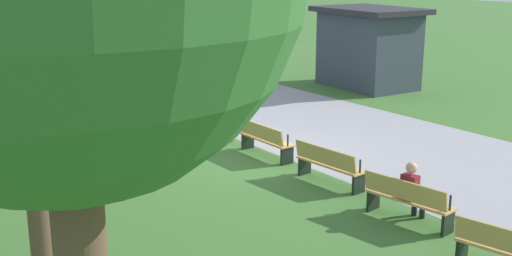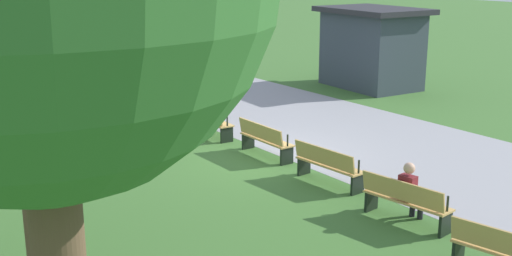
{
  "view_description": "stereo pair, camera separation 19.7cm",
  "coord_description": "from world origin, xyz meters",
  "px_view_note": "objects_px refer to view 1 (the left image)",
  "views": [
    {
      "loc": [
        12.45,
        -9.44,
        4.89
      ],
      "look_at": [
        -0.0,
        -0.34,
        0.8
      ],
      "focal_mm": 44.76,
      "sensor_mm": 36.0,
      "label": 1
    },
    {
      "loc": [
        12.57,
        -9.28,
        4.89
      ],
      "look_at": [
        -0.0,
        -0.34,
        0.8
      ],
      "focal_mm": 44.76,
      "sensor_mm": 36.0,
      "label": 2
    }
  ],
  "objects_px": {
    "trash_bin": "(106,86)",
    "kiosk": "(368,47)",
    "bench_6": "(512,251)",
    "bench_0": "(115,94)",
    "lamp_post": "(188,31)",
    "bench_3": "(264,139)",
    "bench_1": "(160,105)",
    "bench_2": "(209,120)",
    "bench_5": "(408,199)",
    "bench_4": "(329,164)",
    "person_seated": "(412,189)"
  },
  "relations": [
    {
      "from": "trash_bin",
      "to": "kiosk",
      "type": "relative_size",
      "value": 0.18
    },
    {
      "from": "bench_6",
      "to": "kiosk",
      "type": "xyz_separation_m",
      "value": [
        -12.48,
        9.61,
        1.11
      ]
    },
    {
      "from": "bench_0",
      "to": "lamp_post",
      "type": "relative_size",
      "value": 0.5
    },
    {
      "from": "bench_3",
      "to": "trash_bin",
      "type": "distance_m",
      "value": 9.33
    },
    {
      "from": "bench_1",
      "to": "bench_2",
      "type": "height_order",
      "value": "same"
    },
    {
      "from": "bench_2",
      "to": "trash_bin",
      "type": "distance_m",
      "value": 6.83
    },
    {
      "from": "bench_2",
      "to": "bench_5",
      "type": "bearing_deg",
      "value": 1.94
    },
    {
      "from": "bench_0",
      "to": "bench_6",
      "type": "height_order",
      "value": "same"
    },
    {
      "from": "bench_6",
      "to": "bench_0",
      "type": "bearing_deg",
      "value": 168.41
    },
    {
      "from": "bench_4",
      "to": "person_seated",
      "type": "xyz_separation_m",
      "value": [
        2.46,
        -0.11,
        0.16
      ]
    },
    {
      "from": "bench_0",
      "to": "bench_3",
      "type": "relative_size",
      "value": 1.03
    },
    {
      "from": "person_seated",
      "to": "bench_5",
      "type": "bearing_deg",
      "value": -89.43
    },
    {
      "from": "bench_3",
      "to": "lamp_post",
      "type": "distance_m",
      "value": 6.71
    },
    {
      "from": "bench_2",
      "to": "lamp_post",
      "type": "distance_m",
      "value": 4.53
    },
    {
      "from": "bench_1",
      "to": "bench_2",
      "type": "xyz_separation_m",
      "value": [
        2.48,
        0.25,
        0.0
      ]
    },
    {
      "from": "bench_5",
      "to": "person_seated",
      "type": "relative_size",
      "value": 1.52
    },
    {
      "from": "bench_5",
      "to": "lamp_post",
      "type": "relative_size",
      "value": 0.5
    },
    {
      "from": "bench_0",
      "to": "bench_3",
      "type": "xyz_separation_m",
      "value": [
        7.44,
        0.75,
        0.0
      ]
    },
    {
      "from": "bench_3",
      "to": "lamp_post",
      "type": "height_order",
      "value": "lamp_post"
    },
    {
      "from": "bench_6",
      "to": "lamp_post",
      "type": "bearing_deg",
      "value": 159.18
    },
    {
      "from": "bench_2",
      "to": "lamp_post",
      "type": "height_order",
      "value": "lamp_post"
    },
    {
      "from": "bench_2",
      "to": "lamp_post",
      "type": "xyz_separation_m",
      "value": [
        -3.7,
        1.55,
        2.1
      ]
    },
    {
      "from": "lamp_post",
      "to": "trash_bin",
      "type": "distance_m",
      "value": 4.19
    },
    {
      "from": "bench_0",
      "to": "trash_bin",
      "type": "relative_size",
      "value": 2.38
    },
    {
      "from": "trash_bin",
      "to": "person_seated",
      "type": "bearing_deg",
      "value": 0.35
    },
    {
      "from": "bench_5",
      "to": "bench_6",
      "type": "height_order",
      "value": "same"
    },
    {
      "from": "person_seated",
      "to": "trash_bin",
      "type": "xyz_separation_m",
      "value": [
        -14.28,
        -0.09,
        -0.25
      ]
    },
    {
      "from": "bench_0",
      "to": "bench_6",
      "type": "relative_size",
      "value": 1.0
    },
    {
      "from": "bench_0",
      "to": "lamp_post",
      "type": "distance_m",
      "value": 3.3
    },
    {
      "from": "bench_4",
      "to": "lamp_post",
      "type": "distance_m",
      "value": 9.08
    },
    {
      "from": "bench_6",
      "to": "bench_5",
      "type": "bearing_deg",
      "value": 158.78
    },
    {
      "from": "bench_6",
      "to": "bench_1",
      "type": "bearing_deg",
      "value": 166.48
    },
    {
      "from": "bench_4",
      "to": "lamp_post",
      "type": "relative_size",
      "value": 0.5
    },
    {
      "from": "bench_2",
      "to": "person_seated",
      "type": "bearing_deg",
      "value": 3.02
    },
    {
      "from": "bench_1",
      "to": "bench_5",
      "type": "relative_size",
      "value": 1.0
    },
    {
      "from": "bench_4",
      "to": "kiosk",
      "type": "xyz_separation_m",
      "value": [
        -7.53,
        8.94,
        1.11
      ]
    },
    {
      "from": "lamp_post",
      "to": "bench_1",
      "type": "bearing_deg",
      "value": -55.86
    },
    {
      "from": "bench_5",
      "to": "bench_2",
      "type": "bearing_deg",
      "value": 170.35
    },
    {
      "from": "kiosk",
      "to": "bench_0",
      "type": "bearing_deg",
      "value": -100.09
    },
    {
      "from": "bench_4",
      "to": "bench_6",
      "type": "height_order",
      "value": "same"
    },
    {
      "from": "bench_4",
      "to": "bench_5",
      "type": "relative_size",
      "value": 0.99
    },
    {
      "from": "person_seated",
      "to": "lamp_post",
      "type": "xyz_separation_m",
      "value": [
        -11.16,
        1.66,
        1.94
      ]
    },
    {
      "from": "bench_6",
      "to": "trash_bin",
      "type": "xyz_separation_m",
      "value": [
        -16.77,
        0.47,
        -0.09
      ]
    },
    {
      "from": "bench_2",
      "to": "trash_bin",
      "type": "height_order",
      "value": "bench_2"
    },
    {
      "from": "bench_3",
      "to": "bench_5",
      "type": "distance_m",
      "value": 4.99
    },
    {
      "from": "bench_6",
      "to": "person_seated",
      "type": "bearing_deg",
      "value": 155.72
    },
    {
      "from": "bench_3",
      "to": "bench_5",
      "type": "xyz_separation_m",
      "value": [
        4.98,
        -0.34,
        0.0
      ]
    },
    {
      "from": "bench_0",
      "to": "kiosk",
      "type": "bearing_deg",
      "value": 87.53
    },
    {
      "from": "person_seated",
      "to": "kiosk",
      "type": "xyz_separation_m",
      "value": [
        -10.0,
        9.05,
        0.95
      ]
    },
    {
      "from": "bench_6",
      "to": "person_seated",
      "type": "relative_size",
      "value": 1.53
    }
  ]
}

